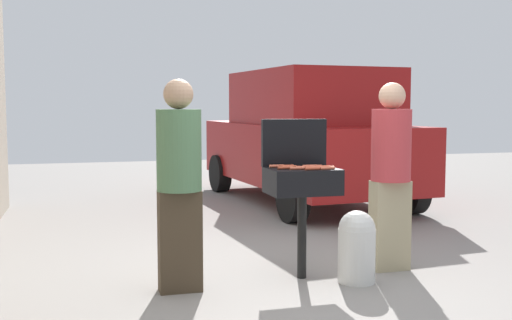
# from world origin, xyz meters

# --- Properties ---
(ground_plane) EXTENTS (24.00, 24.00, 0.00)m
(ground_plane) POSITION_xyz_m (0.00, 0.00, 0.00)
(ground_plane) COLOR gray
(bbq_grill) EXTENTS (0.60, 0.44, 0.96)m
(bbq_grill) POSITION_xyz_m (0.10, 0.22, 0.82)
(bbq_grill) COLOR black
(bbq_grill) RESTS_ON ground
(grill_lid_open) EXTENTS (0.60, 0.05, 0.42)m
(grill_lid_open) POSITION_xyz_m (0.10, 0.44, 1.17)
(grill_lid_open) COLOR black
(grill_lid_open) RESTS_ON bbq_grill
(hot_dog_0) EXTENTS (0.13, 0.04, 0.03)m
(hot_dog_0) POSITION_xyz_m (0.22, 0.23, 0.98)
(hot_dog_0) COLOR #C6593D
(hot_dog_0) RESTS_ON bbq_grill
(hot_dog_1) EXTENTS (0.13, 0.03, 0.03)m
(hot_dog_1) POSITION_xyz_m (-0.07, 0.19, 0.98)
(hot_dog_1) COLOR #AD4228
(hot_dog_1) RESTS_ON bbq_grill
(hot_dog_2) EXTENTS (0.13, 0.03, 0.03)m
(hot_dog_2) POSITION_xyz_m (-0.01, 0.26, 0.98)
(hot_dog_2) COLOR #AD4228
(hot_dog_2) RESTS_ON bbq_grill
(hot_dog_3) EXTENTS (0.13, 0.03, 0.03)m
(hot_dog_3) POSITION_xyz_m (0.18, 0.27, 0.98)
(hot_dog_3) COLOR #B74C33
(hot_dog_3) RESTS_ON bbq_grill
(hot_dog_4) EXTENTS (0.13, 0.03, 0.03)m
(hot_dog_4) POSITION_xyz_m (0.09, 0.19, 0.98)
(hot_dog_4) COLOR #B74C33
(hot_dog_4) RESTS_ON bbq_grill
(hot_dog_5) EXTENTS (0.13, 0.03, 0.03)m
(hot_dog_5) POSITION_xyz_m (0.13, 0.06, 0.98)
(hot_dog_5) COLOR #AD4228
(hot_dog_5) RESTS_ON bbq_grill
(hot_dog_6) EXTENTS (0.13, 0.04, 0.03)m
(hot_dog_6) POSITION_xyz_m (0.27, 0.19, 0.98)
(hot_dog_6) COLOR #AD4228
(hot_dog_6) RESTS_ON bbq_grill
(hot_dog_7) EXTENTS (0.13, 0.04, 0.03)m
(hot_dog_7) POSITION_xyz_m (-0.01, 0.32, 0.98)
(hot_dog_7) COLOR #AD4228
(hot_dog_7) RESTS_ON bbq_grill
(hot_dog_8) EXTENTS (0.13, 0.03, 0.03)m
(hot_dog_8) POSITION_xyz_m (0.29, 0.14, 0.98)
(hot_dog_8) COLOR #C6593D
(hot_dog_8) RESTS_ON bbq_grill
(hot_dog_9) EXTENTS (0.13, 0.03, 0.03)m
(hot_dog_9) POSITION_xyz_m (0.19, 0.11, 0.98)
(hot_dog_9) COLOR #B74C33
(hot_dog_9) RESTS_ON bbq_grill
(hot_dog_10) EXTENTS (0.13, 0.04, 0.03)m
(hot_dog_10) POSITION_xyz_m (0.16, 0.14, 0.98)
(hot_dog_10) COLOR #AD4228
(hot_dog_10) RESTS_ON bbq_grill
(hot_dog_11) EXTENTS (0.13, 0.03, 0.03)m
(hot_dog_11) POSITION_xyz_m (-0.10, 0.35, 0.98)
(hot_dog_11) COLOR #C6593D
(hot_dog_11) RESTS_ON bbq_grill
(hot_dog_12) EXTENTS (0.13, 0.03, 0.03)m
(hot_dog_12) POSITION_xyz_m (0.02, 0.12, 0.98)
(hot_dog_12) COLOR #C6593D
(hot_dog_12) RESTS_ON bbq_grill
(hot_dog_13) EXTENTS (0.13, 0.03, 0.03)m
(hot_dog_13) POSITION_xyz_m (0.26, 0.06, 0.98)
(hot_dog_13) COLOR #C6593D
(hot_dog_13) RESTS_ON bbq_grill
(propane_tank) EXTENTS (0.32, 0.32, 0.62)m
(propane_tank) POSITION_xyz_m (0.50, -0.02, 0.32)
(propane_tank) COLOR silver
(propane_tank) RESTS_ON ground
(person_left) EXTENTS (0.36, 0.36, 1.72)m
(person_left) POSITION_xyz_m (-0.98, 0.12, 0.93)
(person_left) COLOR #3F3323
(person_left) RESTS_ON ground
(person_right) EXTENTS (0.36, 0.36, 1.71)m
(person_right) POSITION_xyz_m (0.97, 0.27, 0.93)
(person_right) COLOR gray
(person_right) RESTS_ON ground
(parked_minivan) EXTENTS (2.36, 4.56, 2.02)m
(parked_minivan) POSITION_xyz_m (1.61, 4.24, 1.03)
(parked_minivan) COLOR maroon
(parked_minivan) RESTS_ON ground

